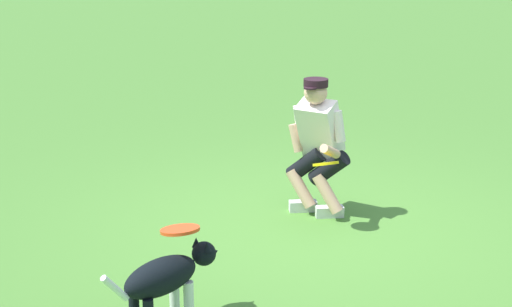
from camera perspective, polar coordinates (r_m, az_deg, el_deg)
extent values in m
plane|color=#487F31|center=(7.05, 3.94, -5.51)|extent=(60.00, 60.00, 0.00)
cube|color=silver|center=(7.47, 3.42, -3.81)|extent=(0.26, 0.10, 0.10)
cylinder|color=#D5A686|center=(7.36, 3.25, -2.54)|extent=(0.31, 0.28, 0.37)
cylinder|color=black|center=(7.33, 3.65, -0.78)|extent=(0.41, 0.37, 0.37)
cube|color=silver|center=(7.35, 5.34, -4.20)|extent=(0.26, 0.10, 0.10)
cylinder|color=#D5A686|center=(7.24, 5.20, -2.92)|extent=(0.31, 0.28, 0.37)
cylinder|color=black|center=(7.23, 5.31, -1.07)|extent=(0.41, 0.37, 0.37)
cube|color=white|center=(7.21, 4.65, 1.75)|extent=(0.52, 0.53, 0.58)
cylinder|color=white|center=(7.27, 3.19, 2.39)|extent=(0.16, 0.16, 0.29)
cylinder|color=white|center=(7.09, 6.02, 1.96)|extent=(0.16, 0.16, 0.29)
cylinder|color=#D5A686|center=(6.96, 5.39, 0.16)|extent=(0.24, 0.28, 0.19)
cylinder|color=#D5A686|center=(7.29, 2.88, 1.13)|extent=(0.16, 0.15, 0.27)
sphere|color=#D5A686|center=(7.04, 4.34, 4.41)|extent=(0.21, 0.21, 0.21)
cylinder|color=black|center=(7.02, 4.35, 5.13)|extent=(0.22, 0.22, 0.07)
cylinder|color=black|center=(6.94, 3.96, 4.75)|extent=(0.12, 0.12, 0.02)
ellipsoid|color=black|center=(5.28, -6.90, -8.84)|extent=(0.60, 0.56, 0.25)
ellipsoid|color=white|center=(5.38, -5.58, -8.57)|extent=(0.12, 0.17, 0.15)
sphere|color=black|center=(5.49, -3.79, -7.24)|extent=(0.17, 0.17, 0.17)
cone|color=black|center=(5.56, -3.10, -7.16)|extent=(0.13, 0.13, 0.09)
cone|color=black|center=(5.41, -3.56, -6.73)|extent=(0.06, 0.06, 0.07)
cone|color=black|center=(5.49, -4.35, -6.42)|extent=(0.06, 0.06, 0.07)
cylinder|color=white|center=(5.43, -4.88, -10.76)|extent=(0.10, 0.10, 0.32)
cylinder|color=white|center=(5.53, -5.92, -10.26)|extent=(0.10, 0.10, 0.32)
cylinder|color=white|center=(5.05, -10.16, -9.57)|extent=(0.18, 0.16, 0.23)
cylinder|color=#EC4A1A|center=(5.35, -5.52, -5.52)|extent=(0.35, 0.34, 0.08)
cylinder|color=yellow|center=(6.87, 5.07, -0.75)|extent=(0.32, 0.31, 0.12)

